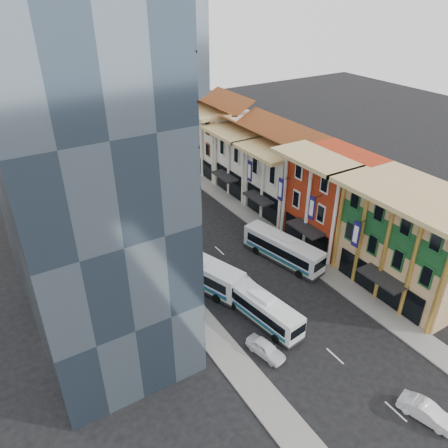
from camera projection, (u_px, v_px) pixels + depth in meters
ground at (343, 363)px, 40.05m from camera, size 200.00×200.00×0.00m
sidewalk_right at (272, 232)px, 60.13m from camera, size 3.00×90.00×0.15m
sidewalk_left at (159, 270)px, 52.43m from camera, size 3.00×90.00×0.15m
shophouse_tan at (411, 241)px, 47.10m from camera, size 8.00×14.00×12.00m
shophouse_red at (333, 198)px, 55.97m from camera, size 8.00×10.00×12.00m
shophouse_cream_near at (286, 180)px, 63.50m from camera, size 8.00×9.00×10.00m
shophouse_cream_mid at (251, 160)px, 70.15m from camera, size 8.00×9.00×10.00m
shophouse_cream_far at (217, 139)px, 77.67m from camera, size 8.00×12.00×11.00m
office_tower at (73, 181)px, 38.93m from camera, size 12.00×26.00×30.00m
office_block_far at (46, 174)px, 60.38m from camera, size 10.00×18.00×14.00m
bus_left_near at (261, 307)px, 44.35m from camera, size 3.79×10.31×3.23m
bus_left_far at (199, 269)px, 49.53m from camera, size 6.39×11.99×3.76m
bus_right at (283, 249)px, 53.50m from camera, size 4.82×11.35×3.54m
sedan_left at (266, 349)px, 40.65m from camera, size 2.47×4.35×1.39m
sedan_right at (427, 412)px, 34.73m from camera, size 2.69×4.65×1.45m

